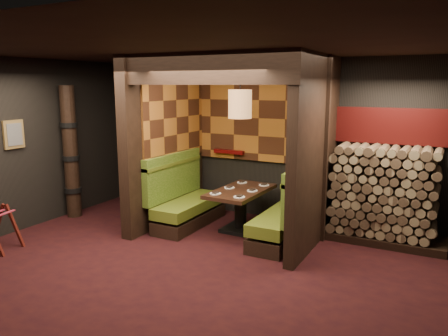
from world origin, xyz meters
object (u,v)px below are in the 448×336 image
Objects in this scene: booth_bench_left at (185,202)px; totem_column at (71,153)px; dining_table at (241,203)px; pendant_lamp at (240,104)px; firewood_stack at (388,195)px; booth_bench_right at (288,217)px.

totem_column is at bearing -165.25° from booth_bench_left.
dining_table is at bearing 12.42° from totem_column.
totem_column reaches higher than booth_bench_left.
pendant_lamp reaches higher than firewood_stack.
totem_column reaches higher than firewood_stack.
firewood_stack reaches higher than booth_bench_right.
booth_bench_right is 0.67× the size of totem_column.
pendant_lamp is 0.40× the size of totem_column.
totem_column is (-3.98, -0.55, 0.79)m from booth_bench_right.
pendant_lamp is (-0.00, -0.05, 1.63)m from dining_table.
firewood_stack is (3.25, 0.70, 0.35)m from booth_bench_left.
booth_bench_left is 1.66× the size of pendant_lamp.
booth_bench_right is at bearing -8.73° from dining_table.
pendant_lamp is (1.02, 0.08, 1.71)m from booth_bench_left.
booth_bench_left is 1.03m from dining_table.
booth_bench_left reaches higher than dining_table.
dining_table is at bearing 90.00° from pendant_lamp.
booth_bench_left is 3.34m from firewood_stack.
booth_bench_right is 1.56m from firewood_stack.
firewood_stack is at bearing 13.19° from totem_column.
dining_table is 2.31m from firewood_stack.
totem_column reaches higher than booth_bench_right.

